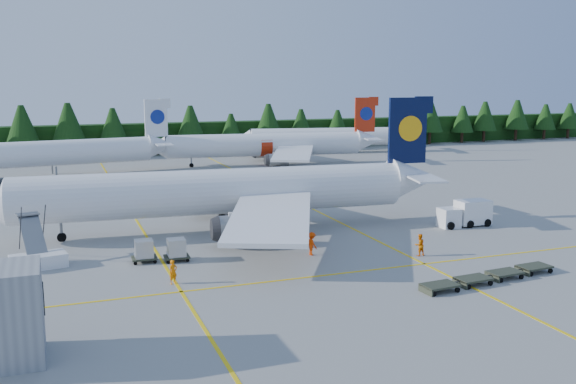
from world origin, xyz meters
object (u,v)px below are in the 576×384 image
object	(u,v)px
airliner_red	(261,145)
airstairs	(38,257)
service_truck	(464,214)
airliner_navy	(207,193)

from	to	relation	value
airliner_red	airstairs	distance (m)	63.38
airliner_red	service_truck	distance (m)	52.21
airliner_navy	airstairs	xyz separation A→B (m)	(-15.55, -6.84, -3.08)
airliner_navy	airliner_red	size ratio (longest dim) A/B	1.12
airliner_navy	service_truck	bearing A→B (deg)	-9.83
airliner_red	airliner_navy	bearing A→B (deg)	-107.35
airliner_red	airstairs	xyz separation A→B (m)	(-35.85, -52.20, -2.66)
airliner_red	service_truck	world-z (taller)	airliner_red
airliner_navy	service_truck	size ratio (longest dim) A/B	8.12
airliner_navy	service_truck	distance (m)	26.31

